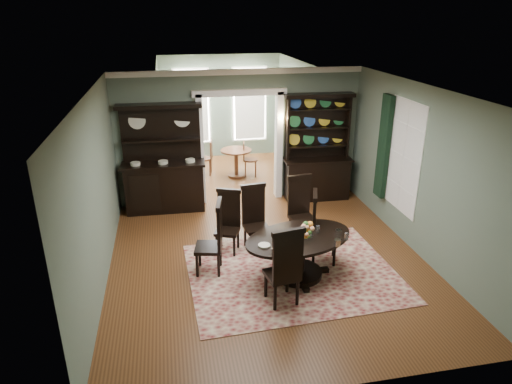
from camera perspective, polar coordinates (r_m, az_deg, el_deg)
The scene contains 19 objects.
room at distance 7.57m, azimuth 1.59°, elevation 1.82°, with size 5.51×6.01×3.01m.
parlor at distance 12.80m, azimuth -3.87°, elevation 9.82°, with size 3.51×3.50×3.01m.
doorway_trim at distance 10.34m, azimuth -2.02°, elevation 7.53°, with size 2.08×0.25×2.57m.
right_window at distance 9.27m, azimuth 16.86°, elevation 4.81°, with size 0.15×1.47×2.12m.
wall_sconce at distance 10.32m, azimuth 3.38°, elevation 9.03°, with size 0.27×0.21×0.21m.
rug at distance 7.90m, azimuth 4.54°, elevation -10.00°, with size 3.45×2.72×0.01m, color maroon.
dining_table at distance 7.59m, azimuth 5.32°, elevation -7.06°, with size 2.16×2.16×0.74m.
centerpiece at distance 7.43m, azimuth 6.03°, elevation -5.16°, with size 1.49×0.96×0.25m.
chair_far_left at distance 8.34m, azimuth -3.49°, elevation -3.38°, with size 0.55×0.54×1.18m.
chair_far_mid at distance 8.41m, azimuth -0.14°, elevation -2.90°, with size 0.51×0.49×1.23m.
chair_far_right at distance 8.77m, azimuth 5.59°, elevation -1.77°, with size 0.53×0.51×1.28m.
chair_end_left at distance 7.62m, azimuth -5.21°, elevation -5.49°, with size 0.54×0.56×1.29m.
chair_end_right at distance 8.00m, azimuth 7.86°, elevation -4.23°, with size 0.58×0.59×1.29m.
chair_near at distance 6.76m, azimuth 3.66°, elevation -9.15°, with size 0.56×0.54×1.31m.
sideboard at distance 10.18m, azimuth -11.43°, elevation 2.19°, with size 1.80×0.68×2.35m.
welsh_dresser at distance 10.70m, azimuth 7.60°, elevation 3.79°, with size 1.59×0.63×2.45m.
parlor_table at distance 12.11m, azimuth -2.49°, elevation 4.12°, with size 0.81×0.81×0.75m.
parlor_chair_left at distance 12.35m, azimuth -6.09°, elevation 4.44°, with size 0.42×0.41×0.94m.
parlor_chair_right at distance 12.20m, azimuth -1.01°, elevation 4.30°, with size 0.41×0.40×0.93m.
Camera 1 is at (-1.58, -6.89, 4.16)m, focal length 32.00 mm.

